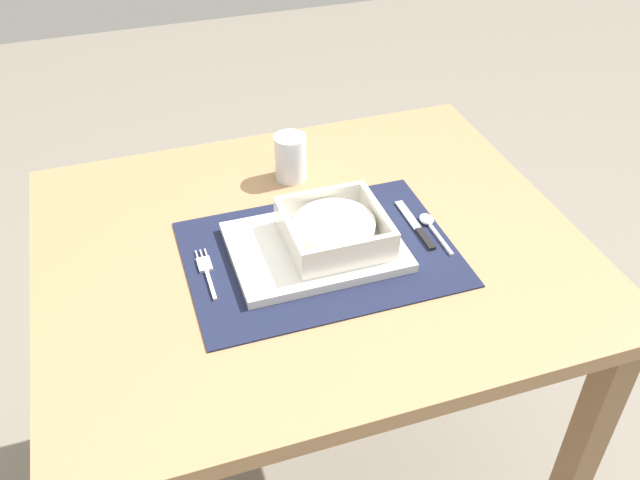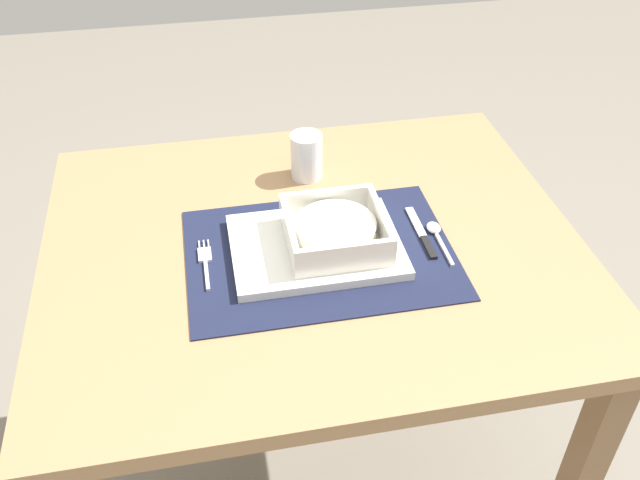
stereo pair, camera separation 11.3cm
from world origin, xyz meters
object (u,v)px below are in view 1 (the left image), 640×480
Objects in this scene: porridge_bowl at (334,230)px; fork at (206,270)px; drinking_glass at (291,160)px; butter_knife at (417,227)px; spoon at (429,223)px; dining_table at (311,288)px.

porridge_bowl reaches higher than fork.
drinking_glass is at bearing 42.63° from fork.
spoon is at bearing 0.98° from butter_knife.
drinking_glass is at bearing 91.60° from porridge_bowl.
drinking_glass is (0.03, 0.20, 0.15)m from dining_table.
drinking_glass is at bearing 82.73° from dining_table.
dining_table is 7.86× the size of spoon.
porridge_bowl is at bearing -88.40° from drinking_glass.
butter_knife reaches higher than dining_table.
fork is at bearing -176.49° from spoon.
dining_table is 0.22m from butter_knife.
butter_knife is (-0.02, -0.00, -0.00)m from spoon.
fork is at bearing -132.90° from drinking_glass.
butter_knife is (0.15, 0.00, -0.03)m from porridge_bowl.
porridge_bowl is 0.18m from spoon.
drinking_glass is (-0.16, 0.23, 0.03)m from butter_knife.
fork is 0.37m from butter_knife.
spoon is 1.29× the size of drinking_glass.
spoon reaches higher than dining_table.
butter_knife is (0.19, -0.03, 0.11)m from dining_table.
spoon is (0.39, -0.00, 0.00)m from fork.
drinking_glass reaches higher than spoon.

